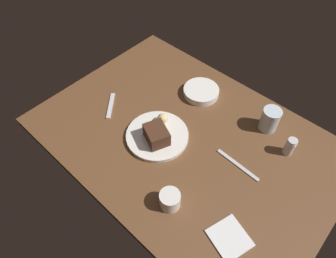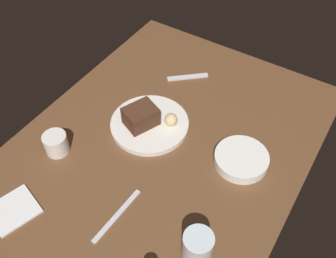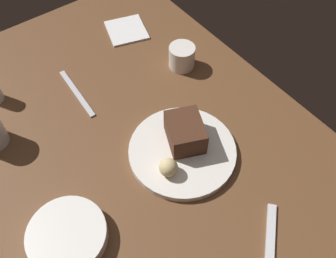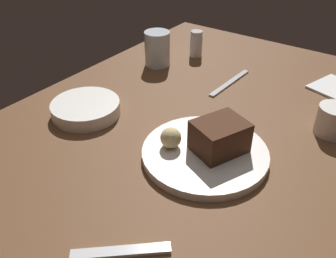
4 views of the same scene
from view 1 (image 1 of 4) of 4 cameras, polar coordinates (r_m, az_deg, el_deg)
The scene contains 11 objects.
dining_table at distance 123.19cm, azimuth 3.39°, elevation -1.94°, with size 120.00×84.00×3.00cm, color brown.
dessert_plate at distance 121.14cm, azimuth -2.06°, elevation -1.28°, with size 25.36×25.36×1.75cm, color white.
chocolate_cake_slice at distance 116.30cm, azimuth -2.20°, elevation -1.10°, with size 9.90×7.93×6.37cm, color #472819.
bread_roll at distance 122.96cm, azimuth -1.05°, elevation 2.03°, with size 4.24×4.24×4.24cm, color #DBC184.
salt_shaker at distance 123.15cm, azimuth 22.24°, elevation -3.14°, with size 3.86×3.86×8.03cm.
water_glass at distance 127.82cm, azimuth 18.86°, elevation 1.74°, with size 7.52×7.52×10.18cm, color silver.
side_bowl at distance 137.80cm, azimuth 6.34°, elevation 7.09°, with size 16.16×16.16×3.22cm, color white.
coffee_cup at distance 103.66cm, azimuth 0.36°, elevation -13.37°, with size 7.26×7.26×6.58cm, color silver.
dessert_spoon at distance 135.02cm, azimuth -10.89°, elevation 4.40°, with size 15.00×1.80×0.70cm, color silver.
butter_knife at distance 116.94cm, azimuth 13.17°, elevation -6.67°, with size 19.00×1.40×0.50cm, color silver.
folded_napkin at distance 103.92cm, azimuth 11.67°, elevation -19.70°, with size 12.08×11.29×0.60cm, color white.
Camera 1 is at (44.47, -59.22, 99.94)cm, focal length 31.92 mm.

